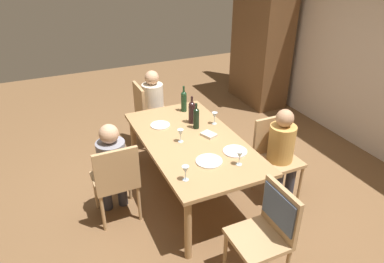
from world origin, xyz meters
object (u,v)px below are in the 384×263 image
Objects in this scene: wine_bottle_short_olive at (192,112)px; wine_glass_far at (185,170)px; armoire_cabinet at (261,42)px; chair_near at (116,178)px; dining_table at (192,145)px; person_man_guest at (282,148)px; wine_glass_near_right at (215,116)px; person_woman_host at (112,164)px; dinner_plate_guest_right at (160,125)px; wine_glass_centre at (240,155)px; wine_glass_near_left at (180,133)px; wine_bottle_dark_red at (196,117)px; dinner_plate_guest_left at (235,151)px; dinner_plate_host at (209,161)px; chair_far_right at (275,152)px; chair_left_end at (148,110)px; person_man_bearded at (155,102)px; chair_right_end at (272,223)px; wine_bottle_tall_green at (184,101)px.

wine_glass_far is (1.02, -0.53, -0.04)m from wine_bottle_short_olive.
chair_near is (2.13, -3.14, -0.56)m from armoire_cabinet.
dining_table is 1.72× the size of person_man_guest.
person_man_guest is 7.35× the size of wine_glass_near_right.
person_woman_host is 4.75× the size of dinner_plate_guest_right.
wine_glass_near_right is at bearing 9.15° from person_woman_host.
dinner_plate_guest_right is at bearing -158.98° from wine_glass_centre.
dining_table is 12.67× the size of wine_glass_near_left.
wine_glass_centre and wine_glass_far have the same top height.
dinner_plate_guest_left is at bearing 12.55° from wine_bottle_dark_red.
person_woman_host reaches higher than dining_table.
person_woman_host reaches higher than wine_glass_far.
chair_near is at bearing -116.52° from wine_glass_centre.
wine_glass_near_left is 0.50m from dinner_plate_host.
wine_glass_far is (0.01, -0.57, 0.00)m from wine_glass_centre.
chair_far_right is at bearing -8.03° from chair_near.
dinner_plate_host is (-0.18, 0.33, -0.10)m from wine_glass_far.
chair_near is 3.98× the size of dinner_plate_guest_right.
wine_glass_near_right is 0.64× the size of dinner_plate_guest_right.
person_woman_host is at bearing -71.87° from wine_bottle_short_olive.
person_man_guest reaches higher than wine_glass_near_right.
chair_left_end is 0.84× the size of person_woman_host.
wine_bottle_short_olive is at bearing 18.13° from person_woman_host.
person_man_guest is 3.51× the size of wine_bottle_dark_red.
chair_far_right is (1.66, 0.97, 0.00)m from chair_left_end.
person_man_bearded is at bearing -171.54° from wine_bottle_short_olive.
person_woman_host is 1.84m from person_man_guest.
dining_table is 12.67× the size of wine_glass_centre.
dinner_plate_guest_right is (-0.45, -0.07, -0.10)m from wine_glass_near_left.
wine_glass_far is at bearing 14.07° from chair_far_right.
chair_near is 6.17× the size of wine_glass_far.
chair_right_end is at bearing 10.84° from wine_glass_near_left.
chair_right_end is at bearing 10.14° from dinner_plate_host.
wine_bottle_dark_red is 2.10× the size of wine_glass_near_left.
dining_table is at bearing 176.47° from dinner_plate_host.
wine_glass_near_right is 0.66m from dinner_plate_guest_left.
chair_far_right is at bearing 113.94° from wine_glass_centre.
chair_right_end is at bearing 5.34° from dining_table.
chair_near is at bearing -66.52° from wine_bottle_short_olive.
person_woman_host is at bearing -11.56° from chair_far_right.
wine_glass_near_left reaches higher than dinner_plate_guest_right.
chair_far_right is 6.17× the size of wine_glass_near_right.
chair_left_end reaches higher than dinner_plate_guest_left.
wine_glass_centre is (1.96, 0.30, 0.30)m from chair_left_end.
person_man_bearded is at bearing -163.06° from wine_bottle_tall_green.
chair_far_right is at bearing -90.00° from person_man_guest.
wine_bottle_tall_green is (-0.71, 0.21, 0.22)m from dining_table.
wine_glass_centre is 0.31m from dinner_plate_host.
chair_left_end is 6.17× the size of wine_glass_far.
chair_near is at bearing -29.56° from chair_left_end.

